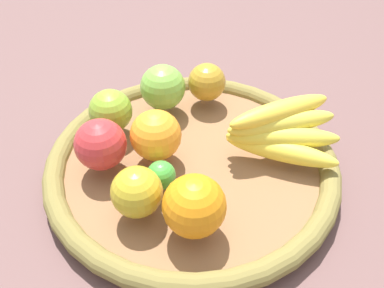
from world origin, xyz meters
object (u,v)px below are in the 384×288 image
(orange_1, at_px, (197,206))
(apple_3, at_px, (163,87))
(apple_2, at_px, (111,111))
(orange_0, at_px, (156,137))
(apple_0, at_px, (101,144))
(apple_4, at_px, (207,82))
(banana_bunch, at_px, (281,130))
(lime_0, at_px, (161,175))
(apple_1, at_px, (137,192))

(orange_1, bearing_deg, apple_3, 101.06)
(apple_2, height_order, orange_0, orange_0)
(apple_3, distance_m, apple_2, 0.10)
(orange_0, height_order, orange_1, orange_1)
(apple_0, distance_m, apple_4, 0.23)
(orange_1, bearing_deg, apple_0, 139.10)
(banana_bunch, xyz_separation_m, apple_2, (-0.26, 0.06, -0.00))
(lime_0, xyz_separation_m, apple_0, (-0.09, 0.05, 0.02))
(apple_2, bearing_deg, banana_bunch, -12.48)
(apple_0, bearing_deg, banana_bunch, 5.52)
(apple_2, xyz_separation_m, orange_1, (0.13, -0.20, 0.01))
(orange_0, bearing_deg, apple_0, -169.23)
(orange_1, bearing_deg, apple_1, 159.11)
(banana_bunch, height_order, apple_2, banana_bunch)
(apple_1, distance_m, apple_2, 0.18)
(banana_bunch, height_order, apple_1, banana_bunch)
(lime_0, height_order, apple_0, apple_0)
(orange_0, height_order, apple_4, orange_0)
(apple_2, bearing_deg, orange_1, -56.66)
(banana_bunch, relative_size, apple_4, 2.62)
(lime_0, distance_m, apple_4, 0.22)
(apple_1, height_order, apple_4, apple_1)
(orange_0, relative_size, orange_1, 0.96)
(banana_bunch, relative_size, apple_2, 2.50)
(banana_bunch, bearing_deg, orange_1, -132.22)
(apple_0, relative_size, apple_2, 1.09)
(banana_bunch, distance_m, apple_1, 0.24)
(banana_bunch, height_order, orange_0, same)
(apple_0, bearing_deg, apple_4, 45.76)
(apple_0, distance_m, apple_1, 0.11)
(lime_0, xyz_separation_m, orange_1, (0.05, -0.07, 0.02))
(lime_0, bearing_deg, apple_3, 90.90)
(lime_0, distance_m, apple_2, 0.16)
(orange_1, bearing_deg, lime_0, 123.95)
(lime_0, xyz_separation_m, apple_4, (0.07, 0.21, 0.01))
(apple_1, relative_size, orange_1, 0.85)
(apple_2, bearing_deg, apple_0, -92.25)
(apple_0, bearing_deg, orange_0, 10.77)
(apple_2, relative_size, apple_4, 1.05)
(apple_4, distance_m, orange_1, 0.28)
(apple_1, bearing_deg, apple_0, 123.69)
(apple_1, distance_m, orange_0, 0.11)
(apple_3, xyz_separation_m, apple_2, (-0.08, -0.06, -0.00))
(apple_2, distance_m, apple_4, 0.18)
(apple_3, height_order, orange_1, orange_1)
(apple_3, bearing_deg, orange_0, -92.80)
(apple_1, bearing_deg, apple_4, 68.05)
(apple_0, xyz_separation_m, apple_4, (0.16, 0.17, -0.00))
(apple_0, relative_size, banana_bunch, 0.44)
(apple_3, relative_size, orange_1, 0.97)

